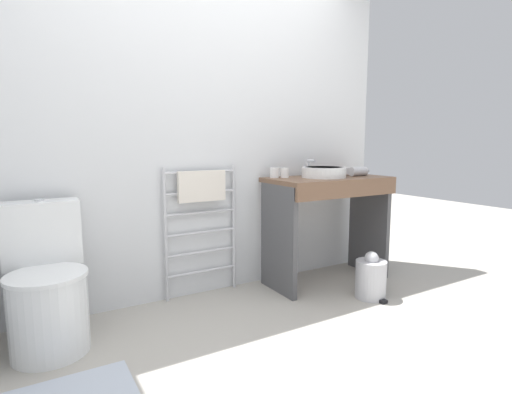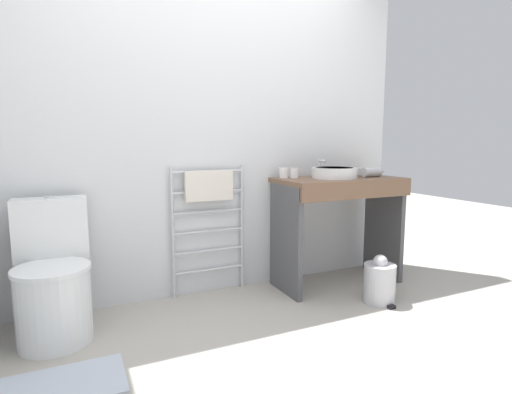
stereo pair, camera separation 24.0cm
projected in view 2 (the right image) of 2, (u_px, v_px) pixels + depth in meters
The scene contains 12 objects.
ground_plane at pixel (306, 375), 1.97m from camera, with size 12.00×12.00×0.00m, color #A8A399.
wall_back at pixel (214, 124), 3.01m from camera, with size 3.19×0.12×2.56m, color silver.
toilet at pixel (53, 282), 2.32m from camera, with size 0.42×0.56×0.82m.
towel_radiator at pixel (209, 204), 2.96m from camera, with size 0.57×0.06×0.97m.
vanity_counter at pixel (339, 212), 3.17m from camera, with size 0.99×0.52×0.86m.
sink_basin at pixel (334, 172), 3.11m from camera, with size 0.35×0.35×0.08m.
faucet at pixel (321, 165), 3.28m from camera, with size 0.02×0.10×0.14m.
cup_near_wall at pixel (284, 173), 3.13m from camera, with size 0.07×0.07×0.08m.
cup_near_edge at pixel (294, 173), 3.13m from camera, with size 0.07×0.07×0.08m.
hair_dryer at pixel (371, 172), 3.24m from camera, with size 0.21×0.18×0.08m.
trash_bin at pixel (379, 282), 2.85m from camera, with size 0.22×0.26×0.35m.
bath_mat at pixel (63, 385), 1.88m from camera, with size 0.56×0.36×0.01m, color #B2BCCC.
Camera 2 is at (-1.00, -1.56, 1.14)m, focal length 28.00 mm.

